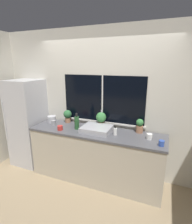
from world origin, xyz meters
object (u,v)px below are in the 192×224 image
object	(u,v)px
soap_bottle	(115,131)
mug_red	(60,128)
refrigerator	(28,122)
bottle_tall	(77,123)
mug_blue	(161,143)
potted_plant_right	(140,126)
mug_grey	(54,123)
sink	(97,129)
potted_plant_center	(101,118)
kettle	(52,119)
potted_plant_left	(68,115)
mug_white	(149,137)

from	to	relation	value
soap_bottle	mug_red	bearing A→B (deg)	-171.04
refrigerator	soap_bottle	size ratio (longest dim) A/B	11.62
bottle_tall	mug_blue	xyz separation A→B (m)	(1.44, -0.14, -0.08)
potted_plant_right	mug_grey	distance (m)	1.59
sink	potted_plant_center	size ratio (longest dim) A/B	1.75
refrigerator	potted_plant_right	world-z (taller)	refrigerator
mug_red	mug_blue	bearing A→B (deg)	0.45
kettle	sink	bearing A→B (deg)	-6.16
refrigerator	sink	bearing A→B (deg)	-1.62
potted_plant_left	mug_grey	size ratio (longest dim) A/B	2.65
refrigerator	potted_plant_right	xyz separation A→B (m)	(2.25, 0.19, 0.17)
mug_blue	potted_plant_right	bearing A→B (deg)	132.79
bottle_tall	kettle	world-z (taller)	bottle_tall
potted_plant_right	sink	bearing A→B (deg)	-161.38
potted_plant_left	potted_plant_right	size ratio (longest dim) A/B	1.05
soap_bottle	kettle	xyz separation A→B (m)	(-1.35, 0.14, 0.01)
potted_plant_center	mug_grey	distance (m)	0.92
sink	mug_blue	xyz separation A→B (m)	(1.06, -0.17, -0.00)
potted_plant_right	mug_grey	world-z (taller)	potted_plant_right
mug_grey	sink	bearing A→B (deg)	1.06
sink	potted_plant_right	size ratio (longest dim) A/B	2.07
potted_plant_center	bottle_tall	bearing A→B (deg)	-144.72
potted_plant_left	potted_plant_right	bearing A→B (deg)	0.00
mug_blue	kettle	bearing A→B (deg)	172.38
soap_bottle	mug_grey	world-z (taller)	soap_bottle
sink	potted_plant_right	xyz separation A→B (m)	(0.69, 0.23, 0.07)
potted_plant_left	sink	bearing A→B (deg)	-18.02
bottle_tall	potted_plant_left	bearing A→B (deg)	142.98
mug_red	mug_blue	size ratio (longest dim) A/B	1.15
potted_plant_center	mug_blue	bearing A→B (deg)	-20.56
mug_red	kettle	xyz separation A→B (m)	(-0.38, 0.29, 0.03)
potted_plant_left	bottle_tall	bearing A→B (deg)	-37.02
potted_plant_right	mug_white	world-z (taller)	potted_plant_right
potted_plant_left	mug_white	size ratio (longest dim) A/B	2.81
soap_bottle	mug_grey	distance (m)	1.22
potted_plant_center	mug_blue	xyz separation A→B (m)	(1.07, -0.40, -0.13)
mug_blue	mug_grey	bearing A→B (deg)	175.53
mug_red	mug_white	bearing A→B (deg)	7.10
sink	refrigerator	bearing A→B (deg)	178.38
sink	mug_white	size ratio (longest dim) A/B	5.52
mug_blue	mug_red	bearing A→B (deg)	-179.55
kettle	potted_plant_left	bearing A→B (deg)	23.05
sink	kettle	bearing A→B (deg)	173.84
bottle_tall	mug_grey	world-z (taller)	bottle_tall
potted_plant_right	mug_blue	world-z (taller)	potted_plant_right
potted_plant_left	bottle_tall	world-z (taller)	bottle_tall
potted_plant_center	kettle	bearing A→B (deg)	-172.93
mug_grey	soap_bottle	bearing A→B (deg)	-0.61
potted_plant_right	mug_grey	xyz separation A→B (m)	(-1.57, -0.25, -0.07)
sink	potted_plant_right	bearing A→B (deg)	18.62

